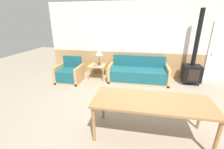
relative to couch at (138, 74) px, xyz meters
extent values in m
plane|color=gray|center=(0.13, -2.06, -0.27)|extent=(16.00, 16.00, 0.00)
cube|color=tan|center=(0.13, 0.57, 0.20)|extent=(7.20, 0.06, 0.93)
cube|color=silver|center=(0.13, 0.57, 1.55)|extent=(7.20, 0.06, 1.77)
cube|color=tan|center=(0.00, -0.02, -0.24)|extent=(2.04, 0.84, 0.06)
cube|color=#195660|center=(0.00, -0.04, -0.01)|extent=(1.88, 0.76, 0.39)
cube|color=#195660|center=(0.00, 0.35, 0.38)|extent=(1.88, 0.10, 0.41)
cube|color=tan|center=(-0.98, -0.02, 0.03)|extent=(0.08, 0.84, 0.59)
cube|color=tan|center=(0.98, -0.02, 0.03)|extent=(0.08, 0.84, 0.59)
cube|color=tan|center=(-2.37, -0.49, -0.24)|extent=(0.83, 0.75, 0.06)
cube|color=#195660|center=(-2.37, -0.51, -0.02)|extent=(0.67, 0.67, 0.38)
cube|color=#195660|center=(-2.37, -0.17, 0.38)|extent=(0.67, 0.10, 0.42)
cube|color=tan|center=(-2.75, -0.49, 0.02)|extent=(0.08, 0.75, 0.58)
cube|color=tan|center=(-2.00, -0.49, 0.02)|extent=(0.08, 0.75, 0.58)
cube|color=tan|center=(-1.49, 0.03, 0.23)|extent=(0.60, 0.60, 0.03)
cylinder|color=tan|center=(-1.76, -0.24, -0.03)|extent=(0.04, 0.04, 0.48)
cylinder|color=tan|center=(-1.22, -0.24, -0.03)|extent=(0.04, 0.04, 0.48)
cylinder|color=tan|center=(-1.76, 0.30, -0.03)|extent=(0.04, 0.04, 0.48)
cylinder|color=tan|center=(-1.22, 0.30, -0.03)|extent=(0.04, 0.04, 0.48)
cylinder|color=#262628|center=(-1.45, 0.13, 0.25)|extent=(0.14, 0.14, 0.02)
cylinder|color=#262628|center=(-1.45, 0.13, 0.43)|extent=(0.02, 0.02, 0.33)
cone|color=beige|center=(-1.45, 0.13, 0.69)|extent=(0.28, 0.28, 0.19)
cube|color=#994C84|center=(-1.51, -0.07, 0.25)|extent=(0.22, 0.13, 0.02)
cube|color=#9E7042|center=(0.27, -2.67, 0.45)|extent=(2.07, 0.81, 0.04)
cylinder|color=#9E7042|center=(-0.70, -3.02, 0.08)|extent=(0.06, 0.06, 0.69)
cylinder|color=#9E7042|center=(1.25, -3.02, 0.08)|extent=(0.06, 0.06, 0.69)
cylinder|color=#9E7042|center=(-0.70, -2.33, 0.08)|extent=(0.06, 0.06, 0.69)
cylinder|color=#9E7042|center=(1.25, -2.33, 0.08)|extent=(0.06, 0.06, 0.69)
cylinder|color=black|center=(1.56, -0.08, -0.22)|extent=(0.04, 0.04, 0.10)
cylinder|color=black|center=(2.00, -0.08, -0.22)|extent=(0.04, 0.04, 0.10)
cylinder|color=black|center=(1.56, 0.30, -0.22)|extent=(0.04, 0.04, 0.10)
cylinder|color=black|center=(2.00, 0.30, -0.22)|extent=(0.04, 0.04, 0.10)
cube|color=black|center=(1.78, 0.11, 0.11)|extent=(0.56, 0.47, 0.55)
cube|color=black|center=(1.78, -0.13, 0.11)|extent=(0.33, 0.01, 0.38)
cylinder|color=black|center=(1.78, 0.16, 1.26)|extent=(0.13, 0.13, 1.76)
cube|color=white|center=(2.73, 0.52, 0.76)|extent=(0.84, 0.04, 2.06)
sphere|color=silver|center=(2.44, 0.48, 0.72)|extent=(0.06, 0.06, 0.06)
camera|label=1|loc=(0.01, -5.08, 1.78)|focal=24.00mm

